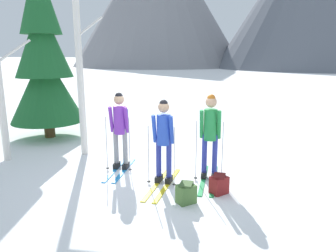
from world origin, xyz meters
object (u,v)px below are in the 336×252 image
object	(u,v)px
skier_in_blue	(164,138)
pine_tree_near	(44,59)
skier_in_green	(210,131)
backpack_on_snow_beside	(219,184)
skier_in_purple	(120,126)
backpack_on_snow_front	(186,193)
birch_tree_tall	(79,57)

from	to	relation	value
skier_in_blue	pine_tree_near	distance (m)	5.52
skier_in_green	backpack_on_snow_beside	bearing A→B (deg)	-68.46
skier_in_purple	backpack_on_snow_front	size ratio (longest dim) A/B	4.53
skier_in_green	pine_tree_near	xyz separation A→B (m)	(-5.45, 2.22, 1.44)
skier_in_purple	backpack_on_snow_beside	distance (m)	2.63
skier_in_blue	backpack_on_snow_front	xyz separation A→B (m)	(0.64, -0.79, -0.78)
backpack_on_snow_front	backpack_on_snow_beside	world-z (taller)	same
skier_in_purple	backpack_on_snow_beside	world-z (taller)	skier_in_purple
skier_in_blue	backpack_on_snow_front	distance (m)	1.28
birch_tree_tall	skier_in_green	bearing A→B (deg)	-14.57
skier_in_blue	backpack_on_snow_beside	size ratio (longest dim) A/B	4.52
skier_in_blue	pine_tree_near	size ratio (longest dim) A/B	0.33
birch_tree_tall	backpack_on_snow_beside	world-z (taller)	birch_tree_tall
skier_in_purple	pine_tree_near	size ratio (longest dim) A/B	0.33
skier_in_purple	backpack_on_snow_beside	xyz separation A→B (m)	(2.36, -0.81, -0.84)
skier_in_purple	pine_tree_near	xyz separation A→B (m)	(-3.37, 2.13, 1.46)
skier_in_purple	skier_in_blue	world-z (taller)	skier_in_purple
skier_in_blue	birch_tree_tall	bearing A→B (deg)	151.86
skier_in_purple	skier_in_blue	bearing A→B (deg)	-25.50
pine_tree_near	backpack_on_snow_beside	world-z (taller)	pine_tree_near
skier_in_green	skier_in_purple	bearing A→B (deg)	177.58
skier_in_green	backpack_on_snow_beside	xyz separation A→B (m)	(0.28, -0.72, -0.86)
pine_tree_near	birch_tree_tall	distance (m)	2.38
backpack_on_snow_front	skier_in_green	bearing A→B (deg)	78.70
skier_in_purple	pine_tree_near	distance (m)	4.25
pine_tree_near	backpack_on_snow_front	xyz separation A→B (m)	(5.20, -3.49, -2.30)
skier_in_green	backpack_on_snow_beside	size ratio (longest dim) A/B	4.60
skier_in_green	pine_tree_near	world-z (taller)	pine_tree_near
birch_tree_tall	backpack_on_snow_beside	size ratio (longest dim) A/B	12.63
skier_in_blue	birch_tree_tall	distance (m)	3.34
skier_in_purple	backpack_on_snow_front	xyz separation A→B (m)	(1.82, -1.36, -0.84)
skier_in_blue	skier_in_green	size ratio (longest dim) A/B	0.98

